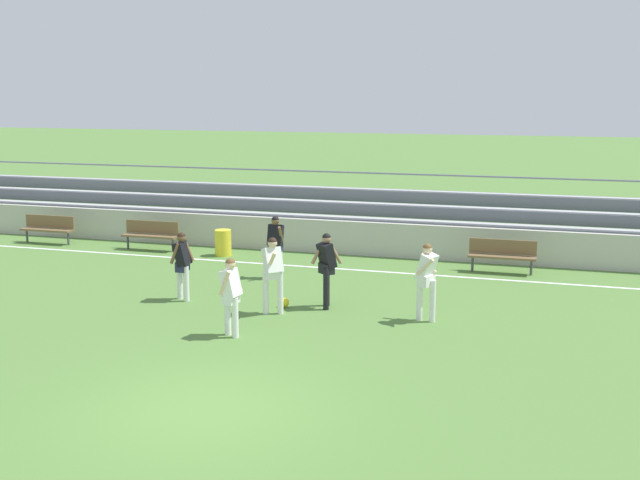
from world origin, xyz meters
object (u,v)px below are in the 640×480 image
Objects in this scene: player_dark_wide_left at (182,260)px; bleacher_stand at (293,210)px; bench_near_bin at (502,253)px; player_dark_on_ball at (326,263)px; trash_bin at (223,243)px; player_dark_deep_cover at (276,241)px; soccer_ball at (284,303)px; player_white_pressing_high at (231,290)px; bench_centre_sideline at (48,227)px; bench_far_right at (151,233)px; player_white_dropping_back at (273,268)px; player_white_challenging at (427,275)px.

bleacher_stand is at bearing 91.38° from player_dark_wide_left.
player_dark_on_ball is (-3.58, -4.74, 0.49)m from bench_near_bin.
player_dark_on_ball is at bearing -45.02° from trash_bin.
player_dark_deep_cover is 7.53× the size of soccer_ball.
player_dark_deep_cover is (1.54, -5.88, 0.10)m from bleacher_stand.
bench_near_bin is 5.96m from player_dark_on_ball.
trash_bin is 0.47× the size of player_dark_deep_cover.
player_dark_on_ball is at bearing 64.45° from player_white_pressing_high.
bench_near_bin is 1.00× the size of bench_centre_sideline.
player_dark_deep_cover is at bearing -75.31° from bleacher_stand.
bench_far_right is 1.04× the size of player_white_dropping_back.
player_white_pressing_high is 0.97× the size of player_dark_deep_cover.
bench_far_right is 1.09× the size of player_dark_deep_cover.
bleacher_stand is 6.08m from player_dark_deep_cover.
player_white_dropping_back is 1.01× the size of player_white_challenging.
bench_near_bin is 8.77m from player_white_pressing_high.
player_white_pressing_high is at bearing -97.45° from soccer_ball.
player_white_pressing_high is at bearing -80.11° from player_dark_deep_cover.
player_white_pressing_high is at bearing -97.87° from player_white_dropping_back.
player_white_challenging reaches higher than player_dark_wide_left.
bleacher_stand reaches higher than player_white_challenging.
soccer_ball is at bearing -26.81° from bench_centre_sideline.
player_dark_wide_left is (3.66, -5.09, 0.42)m from bench_far_right.
bench_centre_sideline is at bearing 180.00° from bench_far_right.
bleacher_stand is at bearing 154.06° from bench_near_bin.
bleacher_stand is at bearing 106.26° from player_white_dropping_back.
bench_far_right reaches higher than trash_bin.
player_white_dropping_back is 1.29m from player_dark_on_ball.
bleacher_stand is 16.99× the size of player_white_pressing_high.
player_white_pressing_high is (-4.81, -7.32, 0.41)m from bench_near_bin.
bench_centre_sideline is at bearing 153.19° from soccer_ball.
bench_far_right is at bearing 137.61° from player_white_dropping_back.
bench_near_bin is 1.04× the size of player_dark_on_ball.
player_white_challenging reaches higher than bench_far_right.
bench_far_right is at bearing -134.54° from bleacher_stand.
soccer_ball is at bearing 177.58° from player_white_challenging.
player_white_challenging is (5.98, -8.64, 0.13)m from bleacher_stand.
player_dark_wide_left is at bearing -177.81° from soccer_ball.
bleacher_stand is 15.20× the size of bench_centre_sideline.
soccer_ball is at bearing -39.03° from bench_far_right.
player_dark_on_ball is 1.07× the size of player_white_pressing_high.
bench_far_right is (-3.45, -3.51, -0.34)m from bleacher_stand.
player_white_challenging is (2.34, -0.39, -0.02)m from player_dark_on_ball.
player_white_challenging is (3.57, 2.19, 0.06)m from player_white_pressing_high.
bleacher_stand is 8.00m from bench_centre_sideline.
trash_bin is 0.46× the size of player_white_dropping_back.
player_white_dropping_back is 1.09m from soccer_ball.
bench_near_bin is 2.29× the size of trash_bin.
bench_centre_sideline is (-3.73, 0.00, 0.00)m from bench_far_right.
player_white_pressing_high is at bearing -115.55° from player_dark_on_ball.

